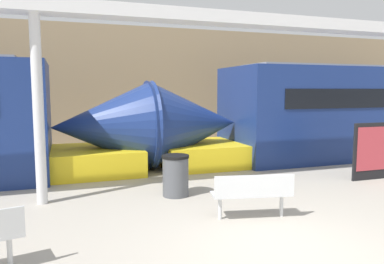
{
  "coord_description": "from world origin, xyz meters",
  "views": [
    {
      "loc": [
        -2.97,
        -4.41,
        2.34
      ],
      "look_at": [
        -0.22,
        3.59,
        1.4
      ],
      "focal_mm": 35.0,
      "sensor_mm": 36.0,
      "label": 1
    }
  ],
  "objects_px": {
    "bench_near": "(253,192)",
    "support_column_near": "(38,111)",
    "poster_board": "(371,151)",
    "train_left": "(354,114)",
    "trash_bin": "(176,175)"
  },
  "relations": [
    {
      "from": "bench_near",
      "to": "support_column_near",
      "type": "relative_size",
      "value": 0.39
    },
    {
      "from": "poster_board",
      "to": "support_column_near",
      "type": "relative_size",
      "value": 0.39
    },
    {
      "from": "train_left",
      "to": "poster_board",
      "type": "bearing_deg",
      "value": -126.04
    },
    {
      "from": "train_left",
      "to": "bench_near",
      "type": "bearing_deg",
      "value": -143.52
    },
    {
      "from": "bench_near",
      "to": "poster_board",
      "type": "xyz_separation_m",
      "value": [
        4.39,
        1.72,
        0.25
      ]
    },
    {
      "from": "bench_near",
      "to": "support_column_near",
      "type": "distance_m",
      "value": 4.55
    },
    {
      "from": "train_left",
      "to": "bench_near",
      "type": "xyz_separation_m",
      "value": [
        -6.8,
        -5.02,
        -0.98
      ]
    },
    {
      "from": "trash_bin",
      "to": "poster_board",
      "type": "distance_m",
      "value": 5.29
    },
    {
      "from": "train_left",
      "to": "support_column_near",
      "type": "relative_size",
      "value": 3.92
    },
    {
      "from": "trash_bin",
      "to": "support_column_near",
      "type": "distance_m",
      "value": 3.17
    },
    {
      "from": "trash_bin",
      "to": "bench_near",
      "type": "bearing_deg",
      "value": -65.22
    },
    {
      "from": "bench_near",
      "to": "trash_bin",
      "type": "relative_size",
      "value": 1.66
    },
    {
      "from": "bench_near",
      "to": "train_left",
      "type": "bearing_deg",
      "value": 47.61
    },
    {
      "from": "train_left",
      "to": "poster_board",
      "type": "relative_size",
      "value": 10.05
    },
    {
      "from": "train_left",
      "to": "support_column_near",
      "type": "xyz_separation_m",
      "value": [
        -10.47,
        -2.75,
        0.43
      ]
    }
  ]
}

